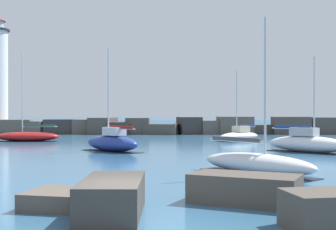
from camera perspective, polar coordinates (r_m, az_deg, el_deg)
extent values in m
plane|color=#336084|center=(13.52, -4.98, -12.91)|extent=(600.00, 600.00, 0.00)
cube|color=#235175|center=(126.20, 0.04, -1.05)|extent=(400.00, 116.00, 0.01)
cube|color=brown|center=(69.74, -18.36, -1.37)|extent=(5.59, 4.64, 2.04)
cube|color=brown|center=(69.52, -15.65, -1.46)|extent=(3.79, 5.47, 1.81)
cube|color=#383330|center=(68.41, -12.99, -1.38)|extent=(4.33, 4.18, 2.07)
cube|color=brown|center=(67.73, -10.00, -1.40)|extent=(3.26, 4.32, 2.07)
cube|color=#4C443D|center=(67.02, -7.93, -1.31)|extent=(3.65, 5.76, 2.31)
cube|color=#383330|center=(65.98, -6.03, -1.59)|extent=(3.03, 4.52, 1.71)
cube|color=#4C443D|center=(66.37, -3.68, -1.33)|extent=(3.27, 4.47, 2.28)
cube|color=#4C443D|center=(65.91, -0.75, -1.71)|extent=(5.29, 5.45, 1.45)
cube|color=#383330|center=(66.55, 2.59, -1.28)|extent=(3.66, 5.04, 2.39)
cube|color=brown|center=(66.71, 5.15, -1.48)|extent=(3.39, 4.64, 1.91)
cube|color=brown|center=(66.88, 8.15, -1.25)|extent=(4.91, 4.22, 2.46)
cube|color=#423D38|center=(67.87, 10.90, -1.72)|extent=(3.95, 3.55, 1.30)
cube|color=#4C443D|center=(68.28, 14.70, -1.23)|extent=(5.38, 4.95, 2.44)
cube|color=#4C443D|center=(69.34, 18.86, -1.25)|extent=(5.06, 3.34, 2.35)
cube|color=#4C443D|center=(13.29, 19.23, -10.93)|extent=(2.59, 2.07, 1.01)
cube|color=#423D38|center=(14.48, -6.78, -9.84)|extent=(1.80, 3.89, 1.08)
cube|color=brown|center=(15.86, -13.29, -9.90)|extent=(2.22, 2.50, 0.56)
cube|color=#4C443D|center=(16.27, 9.34, -8.86)|extent=(4.05, 3.18, 1.00)
ellipsoid|color=silver|center=(23.95, 10.78, -5.84)|extent=(5.82, 6.16, 1.04)
cube|color=black|center=(24.01, 10.78, -7.03)|extent=(5.56, 5.88, 0.03)
cylinder|color=silver|center=(23.55, 11.76, 3.55)|extent=(0.12, 0.12, 6.75)
cylinder|color=#BCBCC1|center=(24.71, 8.30, -3.15)|extent=(2.57, 2.81, 0.10)
cube|color=#4C4C51|center=(24.70, 8.30, -2.92)|extent=(2.27, 2.47, 0.20)
ellipsoid|color=white|center=(37.62, 16.70, -3.42)|extent=(6.13, 6.16, 1.26)
cube|color=black|center=(37.66, 16.70, -4.36)|extent=(5.86, 5.90, 0.03)
cube|color=#B2B2B7|center=(37.73, 16.26, -1.97)|extent=(2.18, 2.18, 0.64)
cylinder|color=silver|center=(37.31, 17.40, 2.19)|extent=(0.12, 0.12, 6.10)
cylinder|color=#BCBCC1|center=(38.24, 14.93, -1.59)|extent=(2.70, 2.73, 0.10)
cube|color=navy|center=(38.23, 14.93, -1.44)|extent=(2.38, 2.40, 0.20)
ellipsoid|color=navy|center=(37.15, -6.86, -3.45)|extent=(5.51, 5.47, 1.28)
cube|color=black|center=(37.20, -6.86, -4.40)|extent=(5.28, 5.23, 0.03)
cube|color=silver|center=(36.87, -6.58, -1.98)|extent=(1.99, 1.98, 0.64)
cylinder|color=silver|center=(37.45, -7.28, 2.82)|extent=(0.12, 0.12, 6.87)
cylinder|color=#BCBCC1|center=(36.17, -5.72, -1.66)|extent=(2.37, 2.33, 0.10)
cube|color=maroon|center=(36.17, -5.72, -1.50)|extent=(2.09, 2.06, 0.20)
ellipsoid|color=white|center=(51.31, 8.69, -2.58)|extent=(5.68, 5.39, 0.95)
cube|color=black|center=(51.34, 8.69, -3.09)|extent=(5.44, 5.17, 0.03)
cube|color=beige|center=(51.50, 8.90, -1.68)|extent=(2.06, 2.01, 0.64)
cylinder|color=silver|center=(50.93, 8.38, 1.66)|extent=(0.12, 0.12, 6.62)
cylinder|color=#BCBCC1|center=(52.15, 9.51, -1.41)|extent=(2.42, 2.17, 0.10)
cube|color=navy|center=(52.15, 9.51, -1.30)|extent=(2.13, 1.93, 0.20)
ellipsoid|color=maroon|center=(51.67, -16.79, -2.53)|extent=(6.79, 2.48, 1.02)
cube|color=black|center=(51.70, -16.79, -3.08)|extent=(6.45, 2.43, 0.03)
cylinder|color=silver|center=(51.79, -17.34, 2.74)|extent=(0.12, 0.12, 8.51)
cylinder|color=#BCBCC1|center=(51.29, -15.35, -1.37)|extent=(3.70, 0.22, 0.10)
cube|color=#1E664C|center=(51.28, -15.35, -1.25)|extent=(3.15, 0.30, 0.20)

